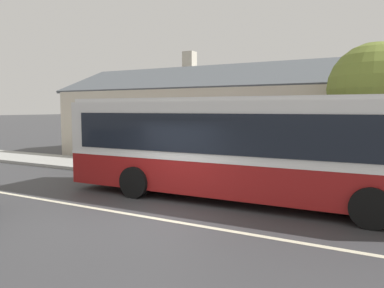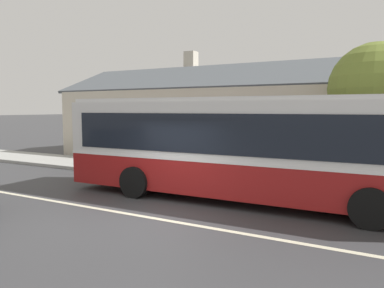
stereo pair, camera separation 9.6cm
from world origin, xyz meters
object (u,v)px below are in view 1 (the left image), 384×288
bench_by_building (153,159)px  bike_rack (99,153)px  transit_bus (244,146)px  street_tree_primary (375,90)px

bench_by_building → bike_rack: 3.03m
transit_bus → bike_rack: transit_bus is taller
street_tree_primary → transit_bus: bearing=-127.8°
street_tree_primary → bike_rack: (-11.79, -1.48, -2.82)m
bench_by_building → bike_rack: (-3.02, -0.21, 0.11)m
bench_by_building → street_tree_primary: size_ratio=0.36×
transit_bus → bench_by_building: 6.33m
bike_rack → street_tree_primary: bearing=7.1°
transit_bus → street_tree_primary: (3.32, 4.28, 1.80)m
bench_by_building → street_tree_primary: (8.77, 1.27, 2.92)m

